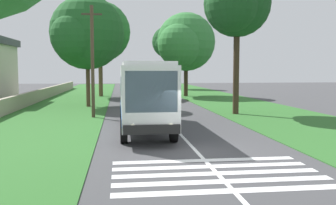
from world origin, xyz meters
The scene contains 18 objects.
ground centered at (0.00, 0.00, 0.00)m, with size 160.00×160.00×0.00m, color #424244.
grass_verge_left centered at (15.00, 8.20, 0.02)m, with size 120.00×8.00×0.04m, color #2D6628.
grass_verge_right centered at (15.00, -8.20, 0.02)m, with size 120.00×8.00×0.04m, color #2D6628.
centre_line centered at (15.00, 0.00, 0.00)m, with size 110.00×0.16×0.01m, color silver.
coach_bus centered at (6.46, 1.80, 2.15)m, with size 11.16×2.62×3.73m.
zebra_crossing centered at (-3.02, 0.00, 0.00)m, with size 4.05×6.80×0.01m.
trailing_car_0 centered at (25.63, -1.91, 0.67)m, with size 4.30×1.78×1.43m.
trailing_car_1 centered at (32.75, 1.52, 0.67)m, with size 4.30×1.78×1.43m.
trailing_car_2 centered at (39.64, -1.81, 0.67)m, with size 4.30×1.78×1.43m.
trailing_car_3 centered at (46.38, -1.92, 0.67)m, with size 4.30×1.78×1.43m.
trailing_minibus_0 centered at (56.16, -1.72, 1.55)m, with size 6.00×2.14×2.53m.
roadside_tree_left_0 centered at (33.49, 5.66, 7.88)m, with size 8.58×7.49×11.76m.
roadside_tree_left_1 centered at (20.40, 6.07, 6.46)m, with size 8.03×6.58×9.91m.
roadside_tree_right_0 centered at (12.92, -5.39, 8.06)m, with size 6.37×5.07×10.69m.
roadside_tree_right_1 centered at (51.90, -5.20, 8.04)m, with size 6.16×5.51×10.88m.
roadside_tree_right_2 centered at (32.42, -4.90, 6.59)m, with size 9.05×7.37×10.41m.
utility_pole centered at (12.09, 4.97, 4.04)m, with size 0.24×1.40×7.71m.
roadside_wall centered at (20.00, 11.60, 0.65)m, with size 70.00×0.40×1.22m, color #9E937F.
Camera 1 is at (-14.88, 3.12, 3.37)m, focal length 40.80 mm.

